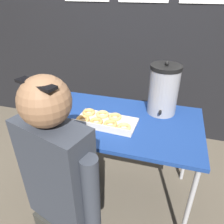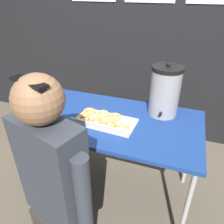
{
  "view_description": "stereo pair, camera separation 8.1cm",
  "coord_description": "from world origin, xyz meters",
  "px_view_note": "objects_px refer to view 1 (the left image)",
  "views": [
    {
      "loc": [
        0.37,
        -1.32,
        1.62
      ],
      "look_at": [
        -0.01,
        0.0,
        0.82
      ],
      "focal_mm": 35.0,
      "sensor_mm": 36.0,
      "label": 1
    },
    {
      "loc": [
        0.44,
        -1.29,
        1.62
      ],
      "look_at": [
        -0.01,
        0.0,
        0.82
      ],
      "focal_mm": 35.0,
      "sensor_mm": 36.0,
      "label": 2
    }
  ],
  "objects_px": {
    "donut_box": "(104,121)",
    "cell_phone": "(48,115)",
    "person_seated": "(60,191)",
    "coffee_urn": "(164,90)"
  },
  "relations": [
    {
      "from": "coffee_urn",
      "to": "cell_phone",
      "type": "height_order",
      "value": "coffee_urn"
    },
    {
      "from": "person_seated",
      "to": "cell_phone",
      "type": "bearing_deg",
      "value": -38.03
    },
    {
      "from": "donut_box",
      "to": "coffee_urn",
      "type": "height_order",
      "value": "coffee_urn"
    },
    {
      "from": "coffee_urn",
      "to": "person_seated",
      "type": "height_order",
      "value": "person_seated"
    },
    {
      "from": "donut_box",
      "to": "coffee_urn",
      "type": "relative_size",
      "value": 1.11
    },
    {
      "from": "donut_box",
      "to": "person_seated",
      "type": "height_order",
      "value": "person_seated"
    },
    {
      "from": "cell_phone",
      "to": "coffee_urn",
      "type": "bearing_deg",
      "value": 3.69
    },
    {
      "from": "cell_phone",
      "to": "person_seated",
      "type": "relative_size",
      "value": 0.12
    },
    {
      "from": "donut_box",
      "to": "cell_phone",
      "type": "relative_size",
      "value": 2.79
    },
    {
      "from": "donut_box",
      "to": "cell_phone",
      "type": "distance_m",
      "value": 0.44
    }
  ]
}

